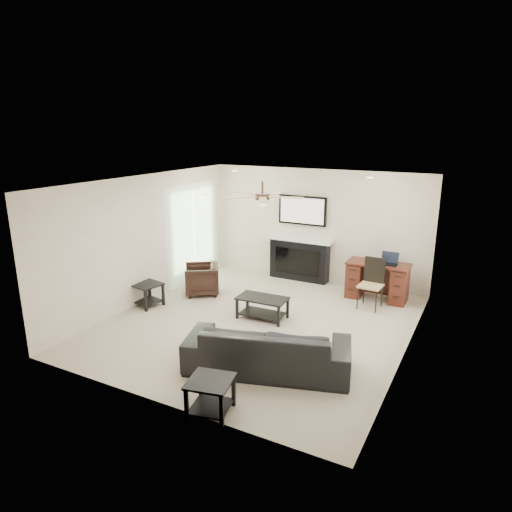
% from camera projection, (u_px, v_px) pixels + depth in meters
% --- Properties ---
extents(room_shell, '(5.50, 5.54, 2.52)m').
position_uv_depth(room_shell, '(272.00, 231.00, 7.64)').
color(room_shell, beige).
rests_on(room_shell, ground).
extents(sofa, '(2.49, 1.54, 0.68)m').
position_uv_depth(sofa, '(268.00, 348.00, 6.48)').
color(sofa, black).
rests_on(sofa, ground).
extents(armchair, '(0.94, 0.94, 0.63)m').
position_uv_depth(armchair, '(202.00, 279.00, 9.48)').
color(armchair, black).
rests_on(armchair, ground).
extents(coffee_table, '(0.92, 0.53, 0.40)m').
position_uv_depth(coffee_table, '(262.00, 308.00, 8.28)').
color(coffee_table, black).
rests_on(coffee_table, ground).
extents(end_table_near, '(0.62, 0.62, 0.45)m').
position_uv_depth(end_table_near, '(211.00, 397.00, 5.51)').
color(end_table_near, black).
rests_on(end_table_near, ground).
extents(end_table_left, '(0.59, 0.59, 0.45)m').
position_uv_depth(end_table_left, '(148.00, 295.00, 8.86)').
color(end_table_left, black).
rests_on(end_table_left, ground).
extents(fireplace_unit, '(1.52, 0.34, 1.91)m').
position_uv_depth(fireplace_unit, '(300.00, 239.00, 10.20)').
color(fireplace_unit, black).
rests_on(fireplace_unit, ground).
extents(desk, '(1.22, 0.56, 0.76)m').
position_uv_depth(desk, '(377.00, 281.00, 9.17)').
color(desk, '#38160E').
rests_on(desk, ground).
extents(desk_chair, '(0.45, 0.47, 0.97)m').
position_uv_depth(desk_chair, '(371.00, 284.00, 8.67)').
color(desk_chair, black).
rests_on(desk_chair, ground).
extents(laptop, '(0.33, 0.24, 0.23)m').
position_uv_depth(laptop, '(389.00, 259.00, 8.93)').
color(laptop, black).
rests_on(laptop, desk).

